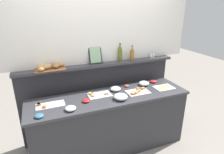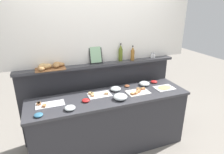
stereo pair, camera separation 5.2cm
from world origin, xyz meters
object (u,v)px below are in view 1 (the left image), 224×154
Objects in this scene: sandwich_platter_side at (48,105)px; olive_oil_bottle at (120,53)px; glass_bowl_medium at (116,89)px; glass_bowl_small at (144,83)px; condiment_bowl_cream at (153,81)px; bread_basket at (50,67)px; glass_bowl_large at (71,108)px; sandwich_platter_front at (138,92)px; sandwich_platter_rear at (99,95)px; condiment_bowl_dark at (39,116)px; condiment_bowl_red at (86,101)px; glass_bowl_extra at (121,97)px; vinegar_bottle_amber at (132,54)px; framed_picture at (95,55)px; pepper_shaker at (153,55)px; salt_shaker at (151,55)px; cold_cuts_platter at (164,87)px; condiment_bowl_teal at (127,86)px.

sandwich_platter_side is 1.32m from olive_oil_bottle.
olive_oil_bottle reaches higher than glass_bowl_medium.
condiment_bowl_cream is at bearing 11.36° from glass_bowl_small.
glass_bowl_large is at bearing -75.47° from bread_basket.
glass_bowl_large is at bearing -171.82° from sandwich_platter_front.
sandwich_platter_rear is 0.84m from condiment_bowl_dark.
condiment_bowl_red and condiment_bowl_dark have the same top height.
glass_bowl_extra is 1.82× the size of condiment_bowl_red.
vinegar_bottle_amber reaches higher than condiment_bowl_cream.
glass_bowl_small is at bearing -22.18° from framed_picture.
pepper_shaker reaches higher than condiment_bowl_dark.
glass_bowl_medium is 0.38× the size of bread_basket.
glass_bowl_medium reaches higher than condiment_bowl_cream.
sandwich_platter_front and condiment_bowl_dark have the same top height.
glass_bowl_extra is at bearing -98.75° from glass_bowl_medium.
glass_bowl_small is 0.40× the size of bread_basket.
salt_shaker is (0.37, 0.01, -0.06)m from vinegar_bottle_amber.
salt_shaker is at bearing 18.32° from condiment_bowl_dark.
sandwich_platter_front is 1.18× the size of olive_oil_bottle.
sandwich_platter_front is 0.76m from salt_shaker.
vinegar_bottle_amber reaches higher than condiment_bowl_red.
salt_shaker and pepper_shaker have the same top height.
sandwich_platter_rear is 0.78m from bread_basket.
cold_cuts_platter is at bearing -41.96° from olive_oil_bottle.
condiment_bowl_teal is 0.69m from salt_shaker.
cold_cuts_platter is (1.01, -0.13, -0.00)m from sandwich_platter_rear.
framed_picture reaches higher than salt_shaker.
sandwich_platter_rear is 0.24m from condiment_bowl_red.
olive_oil_bottle is 3.17× the size of pepper_shaker.
condiment_bowl_cream is at bearing -24.60° from olive_oil_bottle.
glass_bowl_large is 1.02m from condiment_bowl_teal.
condiment_bowl_cream reaches higher than condiment_bowl_red.
vinegar_bottle_amber is at bearing -4.87° from framed_picture.
condiment_bowl_red is 0.61m from condiment_bowl_dark.
condiment_bowl_cream is 1.24× the size of salt_shaker.
framed_picture reaches higher than sandwich_platter_rear.
bread_basket is (-1.07, -0.03, -0.09)m from olive_oil_bottle.
framed_picture is at bearing 77.75° from sandwich_platter_rear.
cold_cuts_platter is 0.72× the size of bread_basket.
condiment_bowl_teal is (1.18, 0.18, 0.01)m from sandwich_platter_side.
sandwich_platter_front is 2.00× the size of glass_bowl_small.
condiment_bowl_cream is at bearing -32.11° from vinegar_bottle_amber.
glass_bowl_small is at bearing 42.36° from sandwich_platter_front.
sandwich_platter_side is 1.47m from vinegar_bottle_amber.
sandwich_platter_side is at bearing 176.75° from sandwich_platter_front.
bread_basket is at bearing 75.87° from sandwich_platter_side.
bread_basket is (-1.37, 0.24, 0.37)m from glass_bowl_small.
cold_cuts_platter is at bearing -83.15° from condiment_bowl_cream.
glass_bowl_extra is (0.24, -0.22, 0.02)m from sandwich_platter_rear.
bread_basket is (-1.26, 0.01, -0.07)m from vinegar_bottle_amber.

